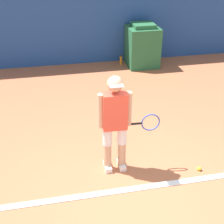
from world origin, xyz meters
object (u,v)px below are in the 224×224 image
Objects in this scene: covered_chair at (142,46)px; water_bottle at (121,60)px; tennis_player at (116,121)px; tennis_ball at (199,168)px.

covered_chair is 0.72m from water_bottle.
covered_chair is 4.57× the size of water_bottle.
water_bottle is (-0.55, 0.18, -0.44)m from covered_chair.
tennis_player reaches higher than tennis_ball.
tennis_ball is at bearing -94.90° from covered_chair.
tennis_player is 1.53m from tennis_ball.
covered_chair reaches higher than tennis_ball.
tennis_player is 22.67× the size of tennis_ball.
tennis_ball is 0.27× the size of water_bottle.
tennis_player reaches higher than water_bottle.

